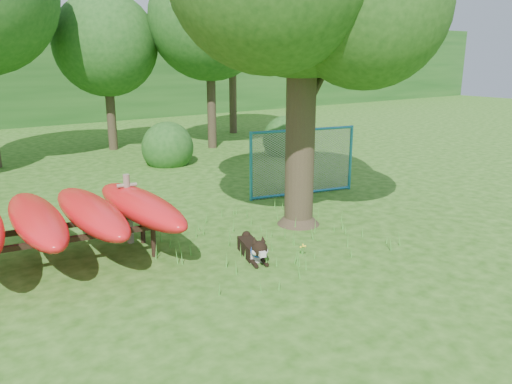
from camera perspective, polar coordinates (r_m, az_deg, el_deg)
ground at (r=9.46m, az=3.29°, el=-7.60°), size 80.00×80.00×0.00m
wooden_post at (r=10.30m, az=-14.38°, el=-1.68°), size 0.39×0.16×1.43m
kayak_rack at (r=9.57m, az=-21.08°, el=-2.57°), size 3.69×3.88×1.19m
husky_dog at (r=9.36m, az=-0.27°, el=-6.52°), size 0.59×1.21×0.56m
fence_section at (r=13.55m, az=5.37°, el=3.44°), size 3.06×0.76×3.04m
wildflower_clump at (r=9.47m, az=5.41°, el=-6.29°), size 0.12×0.11×0.25m
bg_tree_c at (r=20.97m, az=-16.79°, el=15.81°), size 4.00×4.00×6.12m
bg_tree_d at (r=20.68m, az=-5.33°, el=19.09°), size 4.80×4.80×7.50m
bg_tree_e at (r=24.82m, az=-2.76°, el=18.82°), size 4.60×4.60×7.55m
shrub_right at (r=19.38m, az=3.42°, el=4.29°), size 1.80×1.80×1.80m
shrub_mid at (r=17.84m, az=-9.98°, el=3.13°), size 1.80×1.80×1.80m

